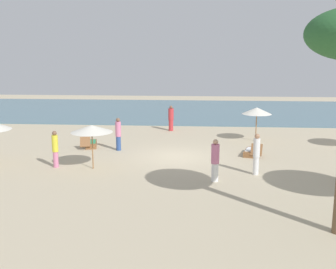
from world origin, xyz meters
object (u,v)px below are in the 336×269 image
at_px(umbrella_3, 92,129).
at_px(person_0, 171,118).
at_px(person_3, 55,149).
at_px(person_1, 256,154).
at_px(lounger_1, 91,144).
at_px(umbrella_2, 257,111).
at_px(lounger_2, 251,152).
at_px(person_4, 118,134).
at_px(person_2, 215,160).

distance_m(umbrella_3, person_0, 10.18).
bearing_deg(person_3, umbrella_3, -3.24).
distance_m(person_0, person_3, 10.71).
bearing_deg(person_1, person_3, 176.79).
xyz_separation_m(lounger_1, person_1, (8.74, -4.82, 0.79)).
bearing_deg(umbrella_2, lounger_2, -101.08).
distance_m(person_1, person_3, 9.30).
bearing_deg(person_1, person_4, 149.54).
xyz_separation_m(umbrella_3, person_3, (-1.81, 0.10, -1.00)).
bearing_deg(lounger_2, person_2, -114.50).
height_order(umbrella_2, person_3, umbrella_2).
relative_size(lounger_2, person_3, 0.99).
relative_size(umbrella_2, person_0, 1.18).
bearing_deg(lounger_2, person_4, 175.60).
bearing_deg(umbrella_3, lounger_2, 22.04).
bearing_deg(lounger_1, person_2, -40.69).
xyz_separation_m(person_3, person_4, (2.31, 3.58, 0.03)).
relative_size(umbrella_2, person_2, 1.14).
bearing_deg(person_2, person_0, 103.07).
height_order(lounger_2, person_3, person_3).
xyz_separation_m(lounger_2, person_1, (-0.26, -3.55, 0.79)).
relative_size(umbrella_3, lounger_2, 1.19).
distance_m(lounger_1, person_3, 4.40).
height_order(person_0, person_3, person_0).
relative_size(person_1, person_2, 1.02).
distance_m(lounger_1, person_1, 10.02).
distance_m(lounger_1, person_2, 9.11).
relative_size(person_2, person_4, 1.00).
distance_m(person_2, person_4, 7.30).
distance_m(person_0, person_2, 11.48).
distance_m(umbrella_3, person_2, 5.90).
distance_m(lounger_2, person_2, 5.16).
height_order(lounger_1, person_2, person_2).
bearing_deg(person_0, person_3, -116.82).
height_order(umbrella_3, lounger_1, umbrella_3).
relative_size(lounger_2, person_4, 0.96).
distance_m(umbrella_2, lounger_2, 4.03).
bearing_deg(person_2, person_1, 30.59).
height_order(person_1, person_3, person_1).
bearing_deg(person_3, person_2, -12.29).
distance_m(umbrella_2, person_1, 7.26).
distance_m(umbrella_2, person_2, 8.76).
bearing_deg(person_0, lounger_2, -54.20).
bearing_deg(lounger_2, person_0, 125.80).
bearing_deg(person_2, lounger_2, 65.50).
xyz_separation_m(lounger_2, person_3, (-9.54, -3.03, 0.73)).
relative_size(umbrella_2, person_3, 1.18).
bearing_deg(umbrella_3, person_1, -3.20).
xyz_separation_m(person_1, person_3, (-9.28, 0.52, -0.06)).
xyz_separation_m(person_0, person_2, (2.60, -11.18, 0.04)).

